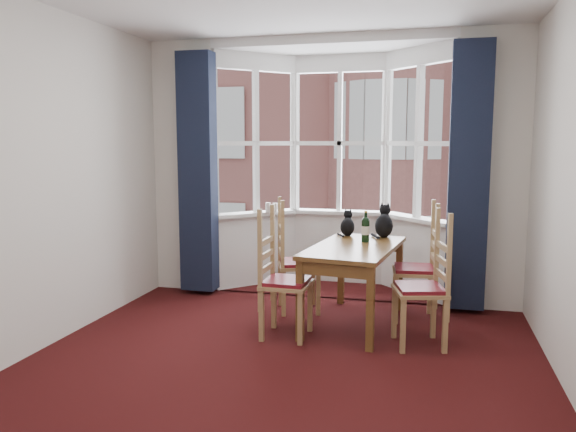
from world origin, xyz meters
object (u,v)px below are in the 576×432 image
(chair_left_near, at_px, (276,283))
(wine_bottle, at_px, (366,228))
(chair_left_far, at_px, (290,265))
(candle_tall, at_px, (268,208))
(chair_right_near, at_px, (431,290))
(chair_right_far, at_px, (424,271))
(cat_right, at_px, (384,224))
(cat_left, at_px, (348,225))
(candle_short, at_px, (275,208))
(dining_table, at_px, (354,256))

(chair_left_near, xyz_separation_m, wine_bottle, (0.69, 0.68, 0.41))
(chair_left_near, bearing_deg, wine_bottle, 44.63)
(chair_left_far, distance_m, wine_bottle, 0.86)
(chair_left_near, relative_size, chair_left_far, 1.00)
(chair_left_near, xyz_separation_m, candle_tall, (-0.56, 1.66, 0.46))
(chair_right_near, xyz_separation_m, chair_right_far, (-0.06, 0.71, 0.00))
(cat_right, height_order, candle_tall, cat_right)
(cat_left, height_order, cat_right, cat_right)
(chair_left_far, bearing_deg, candle_tall, 118.18)
(chair_right_near, height_order, candle_tall, candle_tall)
(cat_right, relative_size, candle_short, 3.17)
(candle_short, bearing_deg, chair_right_far, -27.75)
(chair_left_near, height_order, chair_right_far, same)
(wine_bottle, distance_m, candle_tall, 1.59)
(candle_short, bearing_deg, chair_right_near, -42.03)
(chair_right_near, distance_m, cat_left, 1.30)
(chair_right_near, height_order, candle_short, candle_short)
(dining_table, xyz_separation_m, chair_right_far, (0.63, 0.32, -0.18))
(dining_table, height_order, wine_bottle, wine_bottle)
(chair_left_far, xyz_separation_m, chair_right_near, (1.37, -0.66, 0.00))
(dining_table, bearing_deg, chair_right_near, -29.35)
(candle_tall, bearing_deg, cat_left, -32.53)
(chair_left_near, height_order, candle_short, candle_short)
(chair_left_near, height_order, chair_right_near, same)
(chair_right_far, distance_m, candle_short, 2.00)
(candle_tall, bearing_deg, chair_left_near, -71.39)
(cat_left, relative_size, candle_tall, 2.37)
(cat_left, bearing_deg, chair_left_far, -153.46)
(candle_tall, bearing_deg, chair_right_near, -40.31)
(dining_table, height_order, chair_left_far, chair_left_far)
(chair_right_near, bearing_deg, candle_tall, 139.69)
(cat_left, relative_size, cat_right, 0.80)
(chair_right_near, bearing_deg, cat_right, 116.47)
(chair_right_near, height_order, wine_bottle, wine_bottle)
(dining_table, bearing_deg, wine_bottle, 71.21)
(chair_right_near, xyz_separation_m, cat_left, (-0.83, 0.92, 0.38))
(candle_short, bearing_deg, cat_right, -27.00)
(chair_left_far, xyz_separation_m, chair_right_far, (1.31, 0.05, 0.00))
(chair_right_far, distance_m, wine_bottle, 0.69)
(wine_bottle, xyz_separation_m, candle_short, (-1.18, 1.01, 0.05))
(dining_table, distance_m, chair_right_near, 0.81)
(chair_left_near, bearing_deg, chair_left_far, 94.88)
(chair_right_near, height_order, cat_left, cat_left)
(dining_table, height_order, chair_right_near, chair_right_near)
(dining_table, bearing_deg, candle_tall, 134.56)
(chair_right_far, bearing_deg, wine_bottle, -169.62)
(dining_table, relative_size, chair_right_far, 1.53)
(chair_left_near, bearing_deg, chair_right_near, 3.44)
(dining_table, relative_size, chair_left_near, 1.53)
(dining_table, height_order, candle_tall, candle_tall)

